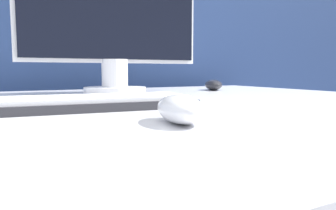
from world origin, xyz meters
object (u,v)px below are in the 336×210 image
at_px(keyboard, 79,103).
at_px(monitor, 114,15).
at_px(computer_mouse_near, 180,109).
at_px(computer_mouse_far, 213,85).

relative_size(keyboard, monitor, 0.77).
distance_m(computer_mouse_near, keyboard, 0.25).
bearing_deg(computer_mouse_far, keyboard, -123.08).
distance_m(computer_mouse_near, computer_mouse_far, 0.78).
height_order(computer_mouse_near, keyboard, computer_mouse_near).
bearing_deg(computer_mouse_near, computer_mouse_far, 63.05).
height_order(monitor, computer_mouse_far, monitor).
bearing_deg(keyboard, computer_mouse_far, 37.05).
bearing_deg(computer_mouse_far, computer_mouse_near, -104.78).
height_order(keyboard, computer_mouse_far, computer_mouse_far).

